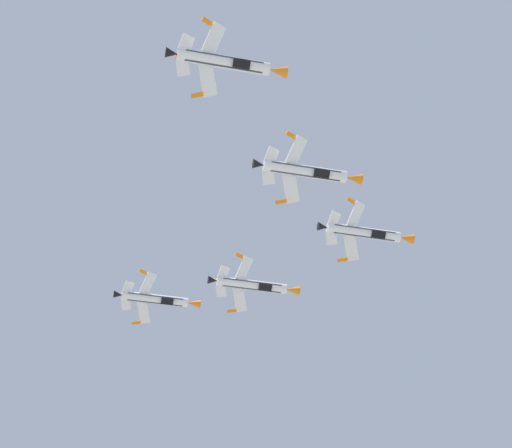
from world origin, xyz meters
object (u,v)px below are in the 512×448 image
at_px(fighter_jet_left_wing, 253,285).
at_px(fighter_jet_right_wing, 307,172).
at_px(fighter_jet_right_outer, 226,62).
at_px(fighter_jet_left_outer, 157,299).
at_px(fighter_jet_lead, 365,233).

relative_size(fighter_jet_left_wing, fighter_jet_right_wing, 1.00).
bearing_deg(fighter_jet_right_outer, fighter_jet_left_wing, 162.82).
distance_m(fighter_jet_left_outer, fighter_jet_right_outer, 61.37).
bearing_deg(fighter_jet_lead, fighter_jet_right_wing, -42.46).
bearing_deg(fighter_jet_left_wing, fighter_jet_right_wing, 0.53).
bearing_deg(fighter_jet_left_wing, fighter_jet_right_outer, -17.18).
distance_m(fighter_jet_lead, fighter_jet_right_wing, 20.83).
xyz_separation_m(fighter_jet_left_wing, fighter_jet_right_wing, (-0.27, -32.36, -0.44)).
height_order(fighter_jet_left_wing, fighter_jet_left_outer, fighter_jet_left_outer).
height_order(fighter_jet_lead, fighter_jet_right_outer, fighter_jet_right_outer).
xyz_separation_m(fighter_jet_left_wing, fighter_jet_left_outer, (-14.41, 15.24, 3.92)).
xyz_separation_m(fighter_jet_lead, fighter_jet_right_wing, (-14.26, -15.04, -2.03)).
height_order(fighter_jet_right_wing, fighter_jet_left_outer, fighter_jet_left_outer).
bearing_deg(fighter_jet_left_outer, fighter_jet_right_outer, 0.32).
relative_size(fighter_jet_lead, fighter_jet_left_outer, 1.00).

